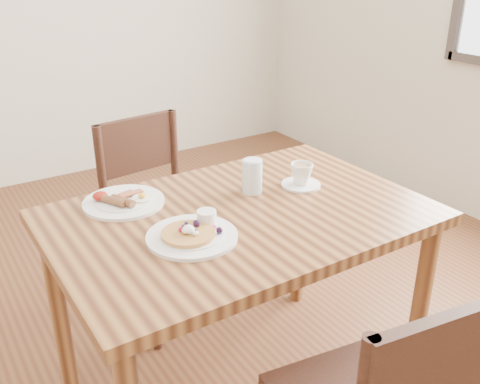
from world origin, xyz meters
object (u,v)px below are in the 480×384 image
Objects in this scene: breakfast_plate at (123,201)px; water_glass at (252,176)px; chair_far at (158,211)px; pancake_plate at (193,233)px; dining_table at (240,238)px; teacup_saucer at (301,176)px.

breakfast_plate is 2.29× the size of water_glass.
water_glass is at bearing 97.56° from chair_far.
chair_far is 7.45× the size of water_glass.
chair_far is 0.78m from pancake_plate.
dining_table is 1.36× the size of chair_far.
chair_far reaches higher than breakfast_plate.
chair_far is at bearing 74.65° from pancake_plate.
dining_table is 0.25m from pancake_plate.
chair_far is at bearing 91.47° from dining_table.
teacup_saucer is (0.31, -0.58, 0.29)m from chair_far.
teacup_saucer is (0.60, -0.20, 0.03)m from breakfast_plate.
chair_far is 0.72m from teacup_saucer.
pancake_plate is at bearing -74.84° from breakfast_plate.
dining_table is 0.41m from breakfast_plate.
chair_far is 3.26× the size of breakfast_plate.
teacup_saucer is at bearing 14.07° from pancake_plate.
breakfast_plate is 1.93× the size of teacup_saucer.
pancake_plate is at bearing -151.74° from water_glass.
pancake_plate is 1.00× the size of breakfast_plate.
chair_far is at bearing 104.55° from water_glass.
teacup_saucer is at bearing -15.57° from water_glass.
teacup_saucer reaches higher than pancake_plate.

